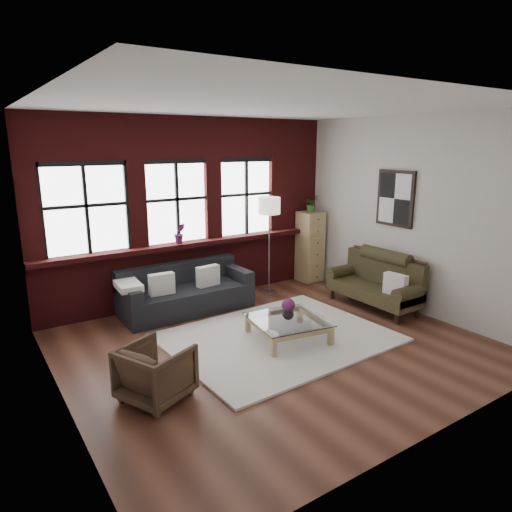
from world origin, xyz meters
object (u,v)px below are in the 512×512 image
vintage_settee (374,282)px  armchair (156,372)px  coffee_table (288,330)px  drawer_chest (310,247)px  floor_lamp (269,242)px  dark_sofa (186,289)px  vase (288,313)px

vintage_settee → armchair: bearing=-170.7°
coffee_table → drawer_chest: drawer_chest is taller
floor_lamp → dark_sofa: bearing=-178.2°
floor_lamp → vase: bearing=-118.1°
armchair → drawer_chest: size_ratio=0.49×
vintage_settee → dark_sofa: bearing=149.4°
drawer_chest → coffee_table: bearing=-135.9°
dark_sofa → vase: dark_sofa is taller
vintage_settee → vase: (-2.04, -0.26, -0.04)m
dark_sofa → drawer_chest: (2.88, 0.25, 0.32)m
dark_sofa → armchair: bearing=-122.2°
vintage_settee → vase: size_ratio=10.00×
vintage_settee → floor_lamp: floor_lamp is taller
drawer_chest → floor_lamp: size_ratio=0.73×
coffee_table → drawer_chest: bearing=44.1°
armchair → coffee_table: size_ratio=0.69×
drawer_chest → armchair: bearing=-149.6°
vintage_settee → coffee_table: (-2.04, -0.26, -0.29)m
armchair → vase: 2.19m
armchair → coffee_table: (2.15, 0.42, -0.16)m
vintage_settee → floor_lamp: bearing=121.1°
vase → floor_lamp: bearing=61.9°
coffee_table → vase: bearing=180.0°
dark_sofa → floor_lamp: (1.73, 0.05, 0.58)m
dark_sofa → drawer_chest: drawer_chest is taller
vintage_settee → floor_lamp: size_ratio=0.87×
vintage_settee → drawer_chest: (0.15, 1.86, 0.26)m
vintage_settee → drawer_chest: 1.89m
vintage_settee → coffee_table: 2.07m
coffee_table → dark_sofa: bearing=110.3°
coffee_table → drawer_chest: 3.10m
vase → armchair: bearing=-168.9°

